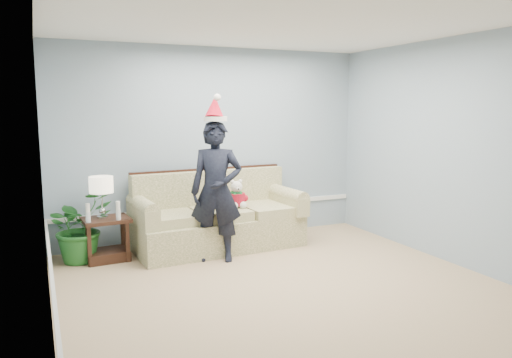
{
  "coord_description": "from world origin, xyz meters",
  "views": [
    {
      "loc": [
        -2.29,
        -4.17,
        1.88
      ],
      "look_at": [
        0.24,
        1.55,
        0.97
      ],
      "focal_mm": 35.0,
      "sensor_mm": 36.0,
      "label": 1
    }
  ],
  "objects": [
    {
      "name": "houseplant",
      "position": [
        -1.86,
        2.11,
        0.44
      ],
      "size": [
        1.02,
        0.98,
        0.88
      ],
      "primitive_type": "imported",
      "rotation": [
        0.0,
        0.0,
        0.5
      ],
      "color": "#1F6123",
      "rests_on": "room_shell"
    },
    {
      "name": "room_shell",
      "position": [
        0.0,
        0.0,
        1.35
      ],
      "size": [
        4.54,
        5.04,
        2.74
      ],
      "color": "tan",
      "rests_on": "ground"
    },
    {
      "name": "teddy_bear",
      "position": [
        0.12,
        1.92,
        0.68
      ],
      "size": [
        0.25,
        0.28,
        0.39
      ],
      "rotation": [
        0.0,
        0.0,
        -0.06
      ],
      "color": "silver",
      "rests_on": "sofa"
    },
    {
      "name": "candle_pair",
      "position": [
        -1.61,
        1.86,
        0.64
      ],
      "size": [
        0.4,
        0.06,
        0.23
      ],
      "color": "silver",
      "rests_on": "side_table"
    },
    {
      "name": "side_table",
      "position": [
        -1.56,
        2.02,
        0.21
      ],
      "size": [
        0.59,
        0.5,
        0.53
      ],
      "rotation": [
        0.0,
        0.0,
        0.08
      ],
      "color": "#3E2116",
      "rests_on": "room_shell"
    },
    {
      "name": "table_lamp",
      "position": [
        -1.6,
        2.03,
        0.92
      ],
      "size": [
        0.29,
        0.29,
        0.51
      ],
      "color": "silver",
      "rests_on": "side_table"
    },
    {
      "name": "sofa",
      "position": [
        -0.11,
        2.04,
        0.37
      ],
      "size": [
        2.26,
        1.08,
        1.03
      ],
      "rotation": [
        0.0,
        0.0,
        0.06
      ],
      "color": "#5C6932",
      "rests_on": "room_shell"
    },
    {
      "name": "wainscot_trim",
      "position": [
        -1.18,
        1.18,
        0.45
      ],
      "size": [
        4.49,
        4.99,
        0.06
      ],
      "color": "white",
      "rests_on": "room_shell"
    },
    {
      "name": "man",
      "position": [
        -0.32,
        1.49,
        0.86
      ],
      "size": [
        0.74,
        0.64,
        1.72
      ],
      "primitive_type": "imported",
      "rotation": [
        0.0,
        0.0,
        -0.43
      ],
      "color": "black",
      "rests_on": "room_shell"
    },
    {
      "name": "santa_hat",
      "position": [
        -0.32,
        1.5,
        1.85
      ],
      "size": [
        0.38,
        0.4,
        0.33
      ],
      "rotation": [
        0.0,
        0.0,
        -0.5
      ],
      "color": "silver",
      "rests_on": "man"
    }
  ]
}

